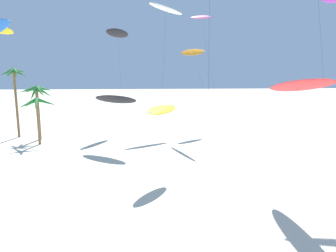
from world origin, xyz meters
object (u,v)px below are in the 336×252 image
at_px(flying_kite_5, 162,110).
at_px(flying_kite_7, 192,52).
at_px(flying_kite_3, 166,9).
at_px(palm_tree_2, 37,96).
at_px(flying_kite_4, 297,86).
at_px(flying_kite_11, 201,17).
at_px(flying_kite_8, 118,33).
at_px(flying_kite_9, 115,99).
at_px(palm_tree_1, 37,106).
at_px(palm_tree_0, 15,80).

bearing_deg(flying_kite_5, flying_kite_7, 73.64).
height_order(flying_kite_3, flying_kite_5, flying_kite_3).
distance_m(palm_tree_2, flying_kite_4, 34.95).
distance_m(flying_kite_4, flying_kite_11, 33.67).
height_order(flying_kite_4, flying_kite_11, flying_kite_11).
distance_m(flying_kite_8, flying_kite_11, 14.01).
bearing_deg(flying_kite_8, flying_kite_9, -87.01).
bearing_deg(flying_kite_7, palm_tree_1, -174.55).
bearing_deg(flying_kite_5, flying_kite_11, 74.14).
bearing_deg(flying_kite_8, palm_tree_2, -150.09).
relative_size(palm_tree_2, flying_kite_5, 1.11).
height_order(palm_tree_1, flying_kite_4, flying_kite_4).
relative_size(palm_tree_2, flying_kite_3, 0.38).
height_order(flying_kite_8, flying_kite_9, flying_kite_8).
relative_size(palm_tree_0, flying_kite_4, 1.01).
bearing_deg(flying_kite_11, palm_tree_0, -165.32).
bearing_deg(flying_kite_5, palm_tree_0, 136.94).
relative_size(flying_kite_4, flying_kite_5, 1.43).
bearing_deg(flying_kite_9, palm_tree_1, 160.91).
bearing_deg(flying_kite_7, flying_kite_5, -106.36).
distance_m(palm_tree_0, flying_kite_11, 30.35).
bearing_deg(flying_kite_3, flying_kite_9, -116.10).
height_order(flying_kite_7, flying_kite_11, flying_kite_11).
bearing_deg(palm_tree_0, palm_tree_2, -27.40).
bearing_deg(palm_tree_2, palm_tree_1, -72.85).
distance_m(flying_kite_7, flying_kite_11, 12.08).
bearing_deg(flying_kite_5, flying_kite_9, 116.43).
height_order(flying_kite_3, flying_kite_7, flying_kite_3).
bearing_deg(flying_kite_7, flying_kite_3, 110.04).
xyz_separation_m(flying_kite_3, flying_kite_7, (3.09, -8.48, -7.00)).
relative_size(palm_tree_0, flying_kite_5, 1.46).
xyz_separation_m(flying_kite_4, flying_kite_11, (-1.92, 32.31, 9.30)).
xyz_separation_m(flying_kite_5, flying_kite_7, (4.75, 16.17, 5.68)).
distance_m(palm_tree_0, palm_tree_2, 4.62).
bearing_deg(flying_kite_11, palm_tree_1, -152.59).
height_order(flying_kite_8, flying_kite_11, flying_kite_11).
bearing_deg(flying_kite_11, flying_kite_7, -105.05).
bearing_deg(flying_kite_3, palm_tree_0, -165.54).
height_order(palm_tree_1, flying_kite_7, flying_kite_7).
bearing_deg(palm_tree_1, flying_kite_3, 30.92).
distance_m(flying_kite_3, flying_kite_7, 11.43).
distance_m(flying_kite_5, flying_kite_8, 25.59).
bearing_deg(palm_tree_2, palm_tree_0, 152.60).
bearing_deg(palm_tree_1, flying_kite_11, 27.41).
distance_m(palm_tree_0, flying_kite_5, 27.87).
distance_m(flying_kite_3, flying_kite_4, 33.27).
distance_m(flying_kite_3, flying_kite_9, 20.25).
relative_size(flying_kite_7, flying_kite_8, 0.79).
height_order(palm_tree_1, flying_kite_9, flying_kite_9).
xyz_separation_m(palm_tree_0, palm_tree_1, (4.53, -4.78, -3.18)).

